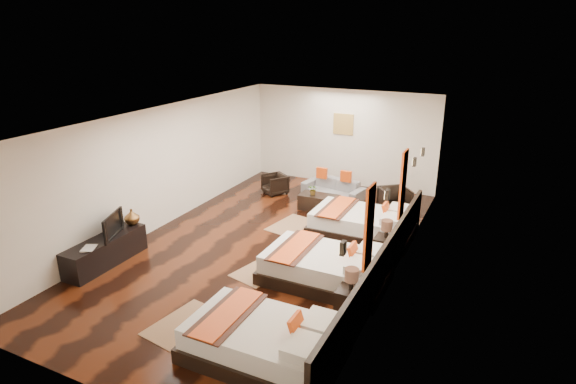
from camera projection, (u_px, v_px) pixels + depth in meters
The scene contains 30 objects.
floor at pixel (267, 245), 10.22m from camera, with size 5.50×9.50×0.01m, color black.
ceiling at pixel (265, 117), 9.29m from camera, with size 5.50×9.50×0.01m, color white.
back_wall at pixel (343, 138), 13.79m from camera, with size 5.50×0.01×2.80m, color silver.
left_wall at pixel (161, 168), 10.88m from camera, with size 0.01×9.50×2.80m, color silver.
right_wall at pixel (399, 205), 8.63m from camera, with size 0.01×9.50×2.80m, color silver.
headboard_panel at pixel (382, 270), 8.28m from camera, with size 0.08×6.60×0.90m, color black.
bed_near at pixel (265, 341), 6.68m from camera, with size 2.20×1.39×0.84m.
bed_mid at pixel (326, 267), 8.69m from camera, with size 2.27×1.43×0.87m.
bed_far at pixel (363, 223), 10.63m from camera, with size 2.25×1.41×0.86m.
nightstand_a at pixel (350, 299), 7.67m from camera, with size 0.43×0.43×0.85m.
nightstand_b at pixel (385, 245), 9.54m from camera, with size 0.43×0.43×0.85m.
jute_mat_near at pixel (184, 324), 7.54m from camera, with size 0.75×1.20×0.01m, color #8D6748.
jute_mat_mid at pixel (263, 270), 9.18m from camera, with size 0.75×1.20×0.01m, color #8D6748.
jute_mat_far at pixel (291, 225), 11.24m from camera, with size 0.75×1.20×0.01m, color #8D6748.
tv_console at pixel (106, 251), 9.36m from camera, with size 0.50×1.80×0.55m, color black.
tv at pixel (109, 225), 9.28m from camera, with size 0.84×0.11×0.48m, color black.
book at pixel (83, 248), 8.82m from camera, with size 0.23×0.31×0.03m, color black.
figurine at pixel (132, 217), 9.89m from camera, with size 0.32×0.32×0.33m, color brown.
sofa at pixel (333, 189), 13.01m from camera, with size 1.72×0.67×0.50m, color slate.
armchair_left at pixel (275, 184), 13.27m from camera, with size 0.60×0.62×0.56m, color black.
armchair_right at pixel (395, 200), 11.92m from camera, with size 0.70×0.72×0.65m, color black.
coffee_table at pixel (319, 202), 12.13m from camera, with size 1.00×0.50×0.40m, color black.
table_plant at pixel (313, 190), 12.05m from camera, with size 0.25×0.21×0.27m, color #266421.
orange_panel_a at pixel (369, 227), 6.92m from camera, with size 0.04×0.40×1.30m, color #D86014.
orange_panel_b at pixel (403, 184), 8.79m from camera, with size 0.04×0.40×1.30m, color #D86014.
sconce_near at pixel (343, 248), 5.95m from camera, with size 0.07×0.12×0.18m.
sconce_mid at pixel (387, 195), 7.82m from camera, with size 0.07×0.12×0.18m.
sconce_far at pixel (414, 162), 9.69m from camera, with size 0.07×0.12×0.18m.
sconce_lounge at pixel (423, 152), 10.45m from camera, with size 0.07×0.12×0.18m.
gold_artwork at pixel (343, 124), 13.64m from camera, with size 0.60×0.04×0.60m, color #AD873F.
Camera 1 is at (4.41, -8.14, 4.50)m, focal length 29.50 mm.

